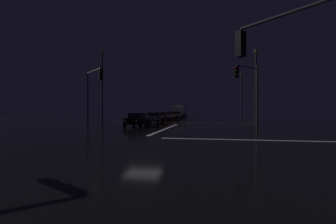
% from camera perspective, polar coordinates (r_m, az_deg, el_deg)
% --- Properties ---
extents(ground, '(120.00, 120.00, 0.10)m').
position_cam_1_polar(ground, '(17.37, -5.73, -6.08)').
color(ground, black).
extents(stop_line_north, '(0.35, 14.88, 0.01)m').
position_cam_1_polar(stop_line_north, '(25.77, -0.36, -3.81)').
color(stop_line_north, white).
rests_on(stop_line_north, ground).
extents(centre_line_ns, '(22.00, 0.15, 0.01)m').
position_cam_1_polar(centre_line_ns, '(37.20, 2.98, -2.49)').
color(centre_line_ns, yellow).
rests_on(centre_line_ns, ground).
extents(crosswalk_bar_east, '(14.88, 0.40, 0.01)m').
position_cam_1_polar(crosswalk_bar_east, '(17.15, 23.85, -6.03)').
color(crosswalk_bar_east, white).
rests_on(crosswalk_bar_east, ground).
extents(sedan_black, '(2.02, 4.33, 1.57)m').
position_cam_1_polar(sedan_black, '(29.22, -7.16, -1.74)').
color(sedan_black, black).
rests_on(sedan_black, ground).
extents(sedan_gray, '(2.02, 4.33, 1.57)m').
position_cam_1_polar(sedan_gray, '(35.40, -3.24, -1.35)').
color(sedan_gray, slate).
rests_on(sedan_gray, ground).
extents(sedan_red, '(2.02, 4.33, 1.57)m').
position_cam_1_polar(sedan_red, '(41.95, -1.62, -1.06)').
color(sedan_red, maroon).
rests_on(sedan_red, ground).
extents(sedan_white, '(2.02, 4.33, 1.57)m').
position_cam_1_polar(sedan_white, '(47.13, -0.20, -0.89)').
color(sedan_white, silver).
rests_on(sedan_white, ground).
extents(sedan_orange, '(2.02, 4.33, 1.57)m').
position_cam_1_polar(sedan_orange, '(52.25, 1.06, -0.75)').
color(sedan_orange, '#C66014').
rests_on(sedan_orange, ground).
extents(sedan_silver, '(2.02, 4.33, 1.57)m').
position_cam_1_polar(sedan_silver, '(58.24, 2.10, -0.62)').
color(sedan_silver, '#B7B7BC').
rests_on(sedan_silver, ground).
extents(box_truck, '(2.68, 8.28, 3.08)m').
position_cam_1_polar(box_truck, '(66.19, 2.81, 0.29)').
color(box_truck, beige).
rests_on(box_truck, ground).
extents(traffic_signal_ne, '(2.52, 2.52, 6.32)m').
position_cam_1_polar(traffic_signal_ne, '(25.04, 18.11, 5.88)').
color(traffic_signal_ne, '#4C4C51').
rests_on(traffic_signal_ne, ground).
extents(traffic_signal_se, '(3.48, 3.48, 5.59)m').
position_cam_1_polar(traffic_signal_se, '(9.58, 28.09, 12.23)').
color(traffic_signal_se, '#4C4C51').
rests_on(traffic_signal_se, ground).
extents(traffic_signal_nw, '(3.35, 3.35, 6.32)m').
position_cam_1_polar(traffic_signal_nw, '(27.51, -16.92, 5.55)').
color(traffic_signal_nw, '#4C4C51').
rests_on(traffic_signal_nw, ground).
extents(streetlamp_right_far, '(0.44, 0.44, 8.59)m').
position_cam_1_polar(streetlamp_right_far, '(47.20, 16.47, 4.16)').
color(streetlamp_right_far, '#424247').
rests_on(streetlamp_right_far, ground).
extents(streetlamp_left_near, '(0.44, 0.44, 9.96)m').
position_cam_1_polar(streetlamp_left_near, '(34.31, -14.89, 6.74)').
color(streetlamp_left_near, '#424247').
rests_on(streetlamp_left_near, ground).
extents(streetlamp_right_near, '(0.44, 0.44, 9.10)m').
position_cam_1_polar(streetlamp_right_near, '(31.41, 19.58, 6.50)').
color(streetlamp_right_near, '#424247').
rests_on(streetlamp_right_near, ground).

